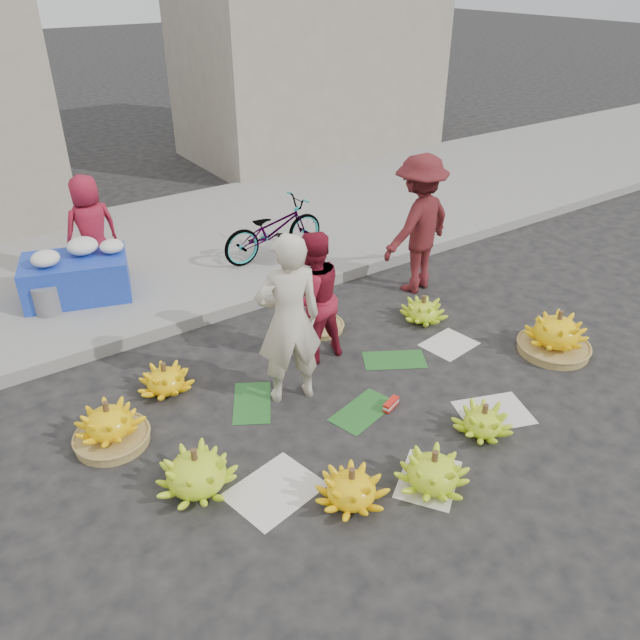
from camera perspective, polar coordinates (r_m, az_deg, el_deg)
ground at (r=6.09m, az=3.57°, el=-7.04°), size 80.00×80.00×0.00m
curb at (r=7.62m, az=-6.47°, el=1.75°), size 40.00×0.25×0.15m
sidewalk at (r=9.37m, az=-12.65°, el=6.70°), size 40.00×4.00×0.12m
building_right at (r=13.79m, az=-1.03°, el=25.25°), size 5.00×3.00×5.00m
newspaper_scatter at (r=5.63m, az=8.59°, el=-11.03°), size 3.20×1.80×0.00m
banana_leaves at (r=6.17m, az=1.69°, el=-6.40°), size 2.00×1.00×0.00m
banana_bunch_0 at (r=5.14m, az=-11.25°, el=-13.43°), size 0.74×0.74×0.41m
banana_bunch_1 at (r=5.16m, az=10.31°, el=-13.44°), size 0.72×0.72×0.36m
banana_bunch_2 at (r=4.98m, az=2.89°, el=-15.08°), size 0.54×0.54×0.34m
banana_bunch_3 at (r=5.77m, az=14.70°, el=-8.93°), size 0.62×0.62×0.31m
banana_bunch_4 at (r=7.09m, az=20.79°, el=-1.21°), size 0.86×0.86×0.50m
banana_bunch_5 at (r=7.34m, az=9.40°, el=0.91°), size 0.61×0.61×0.33m
banana_bunch_6 at (r=5.75m, az=-18.68°, el=-9.15°), size 0.66×0.66×0.44m
banana_bunch_7 at (r=6.26m, az=-13.97°, el=-5.28°), size 0.59×0.59×0.33m
basket_spare at (r=7.13m, az=-0.01°, el=-0.61°), size 0.62×0.62×0.06m
incense_stack at (r=5.95m, az=6.51°, el=-7.67°), size 0.21×0.13×0.08m
vendor_cream at (r=5.64m, az=-2.87°, el=-0.04°), size 0.70×0.55×1.69m
vendor_red at (r=6.31m, az=-0.72°, el=2.05°), size 0.70×0.55×1.41m
man_striped at (r=7.80m, az=8.98°, el=8.62°), size 1.22×0.85×1.73m
flower_table at (r=8.01m, az=-21.36°, el=3.89°), size 1.36×1.07×0.70m
grey_bucket at (r=7.82m, az=-23.71°, el=1.76°), size 0.30×0.30×0.34m
flower_vendor at (r=8.24m, az=-20.19°, el=7.80°), size 0.70×0.50×1.35m
bicycle at (r=8.51m, az=-4.29°, el=8.26°), size 0.55×1.51×0.79m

